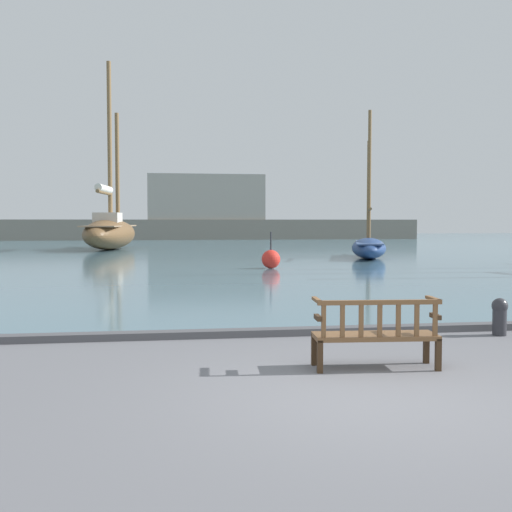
{
  "coord_description": "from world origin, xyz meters",
  "views": [
    {
      "loc": [
        -2.25,
        -6.62,
        1.92
      ],
      "look_at": [
        0.26,
        10.0,
        1.0
      ],
      "focal_mm": 45.0,
      "sensor_mm": 36.0,
      "label": 1
    }
  ],
  "objects_px": {
    "sailboat_far_port": "(369,246)",
    "sailboat_mid_starboard": "(110,231)",
    "park_bench": "(376,333)",
    "mooring_bollard": "(500,315)",
    "channel_buoy": "(271,259)"
  },
  "relations": [
    {
      "from": "channel_buoy",
      "to": "park_bench",
      "type": "bearing_deg",
      "value": -95.2
    },
    {
      "from": "mooring_bollard",
      "to": "sailboat_far_port",
      "type": "bearing_deg",
      "value": 77.32
    },
    {
      "from": "sailboat_far_port",
      "to": "park_bench",
      "type": "bearing_deg",
      "value": -108.35
    },
    {
      "from": "sailboat_mid_starboard",
      "to": "mooring_bollard",
      "type": "bearing_deg",
      "value": -74.91
    },
    {
      "from": "sailboat_mid_starboard",
      "to": "sailboat_far_port",
      "type": "height_order",
      "value": "sailboat_mid_starboard"
    },
    {
      "from": "sailboat_mid_starboard",
      "to": "mooring_bollard",
      "type": "distance_m",
      "value": 33.84
    },
    {
      "from": "sailboat_far_port",
      "to": "channel_buoy",
      "type": "relative_size",
      "value": 5.14
    },
    {
      "from": "park_bench",
      "to": "mooring_bollard",
      "type": "xyz_separation_m",
      "value": [
        2.87,
        2.02,
        -0.12
      ]
    },
    {
      "from": "sailboat_mid_starboard",
      "to": "sailboat_far_port",
      "type": "relative_size",
      "value": 1.66
    },
    {
      "from": "park_bench",
      "to": "sailboat_far_port",
      "type": "distance_m",
      "value": 23.81
    },
    {
      "from": "sailboat_mid_starboard",
      "to": "channel_buoy",
      "type": "distance_m",
      "value": 19.69
    },
    {
      "from": "mooring_bollard",
      "to": "channel_buoy",
      "type": "height_order",
      "value": "channel_buoy"
    },
    {
      "from": "sailboat_far_port",
      "to": "sailboat_mid_starboard",
      "type": "bearing_deg",
      "value": 138.05
    },
    {
      "from": "sailboat_far_port",
      "to": "channel_buoy",
      "type": "distance_m",
      "value": 8.58
    },
    {
      "from": "channel_buoy",
      "to": "mooring_bollard",
      "type": "bearing_deg",
      "value": -84.59
    }
  ]
}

